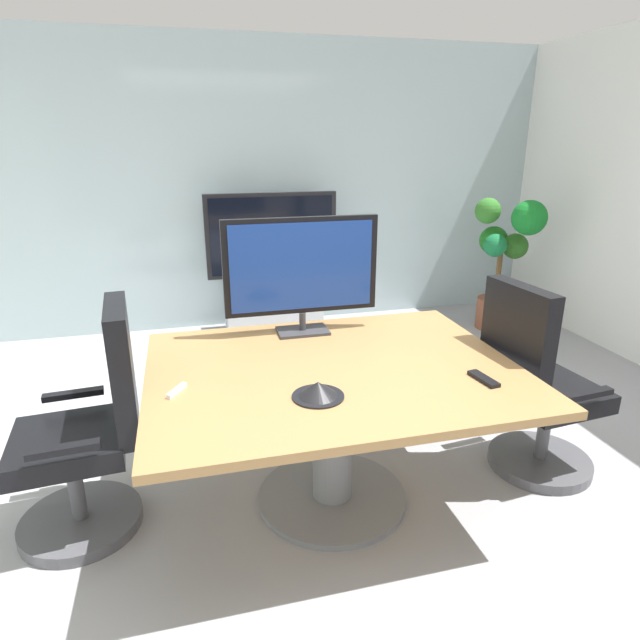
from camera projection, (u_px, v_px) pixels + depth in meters
ground_plane at (345, 509)px, 2.69m from camera, size 7.10×7.10×0.00m
wall_back_glass_partition at (253, 188)px, 5.06m from camera, size 5.85×0.10×2.64m
conference_table at (333, 401)px, 2.59m from camera, size 1.73×1.35×0.75m
office_chair_left at (91, 440)px, 2.46m from camera, size 0.61×0.59×1.09m
office_chair_right at (535, 396)px, 2.87m from camera, size 0.62×0.60×1.09m
tv_monitor at (302, 269)px, 2.86m from camera, size 0.84×0.18×0.64m
wall_display_unit at (273, 286)px, 5.04m from camera, size 1.20×0.36×1.31m
potted_plant at (504, 254)px, 5.02m from camera, size 0.52×0.68×1.25m
conference_phone at (318, 390)px, 2.22m from camera, size 0.22×0.22×0.07m
remote_control at (484, 379)px, 2.38m from camera, size 0.07×0.18×0.02m
whiteboard_marker at (177, 391)px, 2.27m from camera, size 0.09×0.12×0.02m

